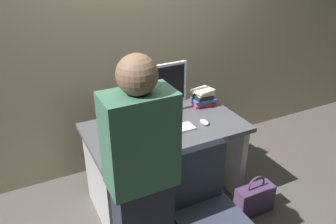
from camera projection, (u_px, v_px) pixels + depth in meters
ground_plane at (166, 197)px, 3.16m from camera, size 9.00×9.00×0.00m
wall_back at (127, 18)px, 3.11m from camera, size 6.40×0.10×3.00m
desk at (165, 150)px, 2.93m from camera, size 1.32×0.75×0.76m
office_chair at (206, 220)px, 2.31m from camera, size 0.52×0.52×0.94m
person_at_desk at (142, 184)px, 2.01m from camera, size 0.40×0.24×1.64m
monitor at (158, 88)px, 2.89m from camera, size 0.54×0.14×0.46m
keyboard at (169, 131)px, 2.72m from camera, size 0.43×0.13×0.02m
mouse at (204, 122)px, 2.84m from camera, size 0.06×0.10×0.03m
cup_near_keyboard at (128, 142)px, 2.49m from camera, size 0.07×0.07×0.10m
book_stack at (203, 98)px, 3.14m from camera, size 0.22×0.19×0.16m
handbag at (254, 199)px, 2.93m from camera, size 0.34×0.14×0.38m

